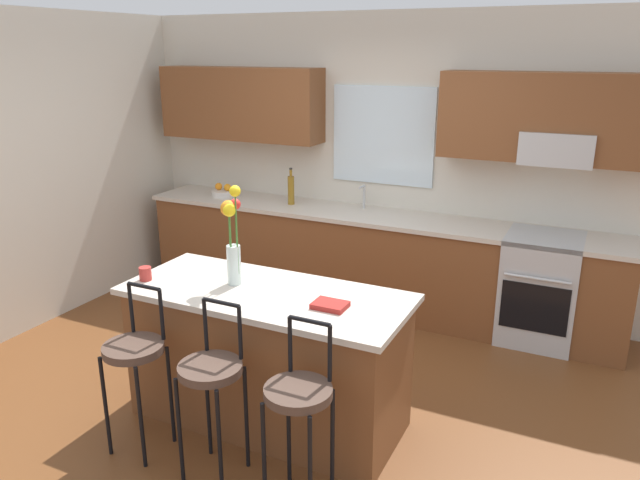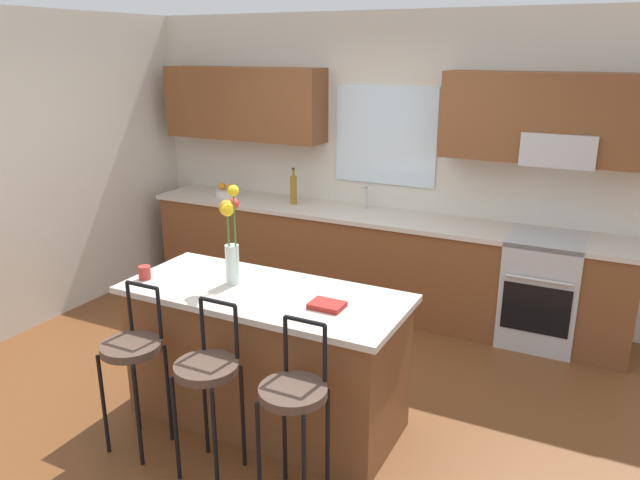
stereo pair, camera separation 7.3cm
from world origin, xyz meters
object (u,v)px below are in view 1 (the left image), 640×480
Objects in this scene: bar_stool_middle at (211,376)px; flower_vase at (232,235)px; bar_stool_far at (299,400)px; fruit_bowl_oranges at (223,192)px; oven_range at (540,289)px; bottle_olive_oil at (291,189)px; bar_stool_near at (135,355)px; mug_ceramic at (145,274)px; cookbook at (330,305)px; kitchen_island at (267,356)px.

flower_vase is (-0.25, 0.63, 0.62)m from bar_stool_middle.
fruit_bowl_oranges reaches higher than bar_stool_far.
bottle_olive_oil is at bearing 179.40° from oven_range.
flower_vase is at bearing -71.63° from bottle_olive_oil.
bar_stool_near is 11.58× the size of mug_ceramic.
mug_ceramic is at bearing -87.30° from bottle_olive_oil.
bottle_olive_oil reaches higher than bar_stool_middle.
bar_stool_middle is 4.34× the size of fruit_bowl_oranges.
mug_ceramic reaches higher than oven_range.
flower_vase is 0.66m from mug_ceramic.
flower_vase reaches higher than cookbook.
bar_stool_near is 2.91× the size of bottle_olive_oil.
bottle_olive_oil is (-0.67, 2.01, -0.19)m from flower_vase.
cookbook is at bearing -5.99° from flower_vase.
oven_range is 10.22× the size of mug_ceramic.
kitchen_island is at bearing 90.00° from bar_stool_middle.
bar_stool_far is (1.10, 0.00, 0.00)m from bar_stool_near.
bottle_olive_oil is at bearing 109.11° from bar_stool_middle.
oven_range is 3.18m from mug_ceramic.
bar_stool_far is (0.55, 0.00, 0.00)m from bar_stool_middle.
bar_stool_middle is 1.00× the size of bar_stool_far.
oven_range is at bearing 52.56° from bar_stool_near.
oven_range is 0.50× the size of kitchen_island.
bar_stool_near is 0.55m from bar_stool_middle.
fruit_bowl_oranges reaches higher than bar_stool_near.
kitchen_island is 0.83m from bar_stool_near.
bar_stool_far reaches higher than cookbook.
flower_vase reaches higher than kitchen_island.
bar_stool_far is 3.49m from fruit_bowl_oranges.
bar_stool_far reaches higher than mug_ceramic.
cookbook is 2.51m from bottle_olive_oil.
flower_vase reaches higher than bar_stool_near.
flower_vase reaches higher than bar_stool_middle.
bar_stool_near reaches higher than kitchen_island.
bar_stool_far reaches higher than oven_range.
bar_stool_middle is 0.97m from mug_ceramic.
flower_vase reaches higher than bottle_olive_oil.
fruit_bowl_oranges is (-1.71, 2.64, 0.33)m from bar_stool_middle.
bar_stool_far is 1.59× the size of flower_vase.
kitchen_island is 0.63m from bar_stool_middle.
kitchen_island is 9.13× the size of cookbook.
bar_stool_far is at bearing -47.66° from kitchen_island.
cookbook is 3.02m from fruit_bowl_oranges.
bar_stool_far is at bearing -38.24° from flower_vase.
bar_stool_far is 1.19m from flower_vase.
oven_range is 2.48m from kitchen_island.
bottle_olive_oil is at bearing 97.85° from bar_stool_near.
kitchen_island is 1.75× the size of bar_stool_middle.
kitchen_island is at bearing -49.96° from fruit_bowl_oranges.
fruit_bowl_oranges reaches higher than cookbook.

